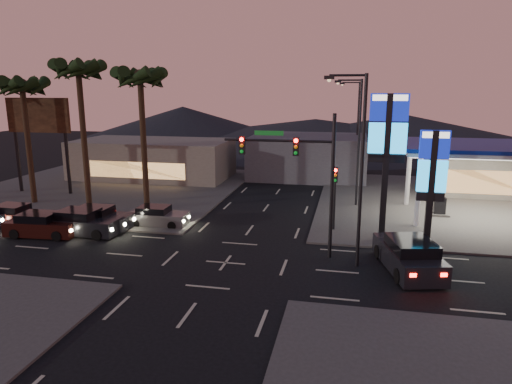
% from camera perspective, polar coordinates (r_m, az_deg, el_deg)
% --- Properties ---
extents(ground, '(140.00, 140.00, 0.00)m').
position_cam_1_polar(ground, '(25.17, -3.83, -8.82)').
color(ground, black).
rests_on(ground, ground).
extents(corner_lot_ne, '(24.00, 24.00, 0.12)m').
position_cam_1_polar(corner_lot_ne, '(40.74, 25.10, -1.50)').
color(corner_lot_ne, '#47443F').
rests_on(corner_lot_ne, ground).
extents(corner_lot_nw, '(24.00, 24.00, 0.12)m').
position_cam_1_polar(corner_lot_nw, '(45.50, -17.98, 0.49)').
color(corner_lot_nw, '#47443F').
rests_on(corner_lot_nw, ground).
extents(gas_station, '(12.20, 8.20, 5.47)m').
position_cam_1_polar(gas_station, '(36.06, 27.25, 4.72)').
color(gas_station, silver).
rests_on(gas_station, ground).
extents(convenience_store, '(10.00, 6.00, 4.00)m').
position_cam_1_polar(convenience_store, '(45.61, 26.40, 2.29)').
color(convenience_store, '#726B5B').
rests_on(convenience_store, ground).
extents(pylon_sign_tall, '(2.20, 0.35, 9.00)m').
position_cam_1_polar(pylon_sign_tall, '(28.24, 16.11, 6.47)').
color(pylon_sign_tall, black).
rests_on(pylon_sign_tall, ground).
extents(pylon_sign_short, '(1.60, 0.35, 7.00)m').
position_cam_1_polar(pylon_sign_short, '(27.78, 21.17, 2.39)').
color(pylon_sign_short, black).
rests_on(pylon_sign_short, ground).
extents(traffic_signal_mast, '(6.10, 0.39, 8.00)m').
position_cam_1_polar(traffic_signal_mast, '(24.97, 5.58, 3.44)').
color(traffic_signal_mast, black).
rests_on(traffic_signal_mast, ground).
extents(pedestal_signal, '(0.32, 0.39, 4.30)m').
position_cam_1_polar(pedestal_signal, '(30.18, 9.83, 0.48)').
color(pedestal_signal, black).
rests_on(pedestal_signal, ground).
extents(streetlight_near, '(2.14, 0.25, 10.00)m').
position_cam_1_polar(streetlight_near, '(23.78, 12.64, 3.92)').
color(streetlight_near, black).
rests_on(streetlight_near, ground).
extents(streetlight_mid, '(2.14, 0.25, 10.00)m').
position_cam_1_polar(streetlight_mid, '(36.69, 12.46, 6.95)').
color(streetlight_mid, black).
rests_on(streetlight_mid, ground).
extents(streetlight_far, '(2.14, 0.25, 10.00)m').
position_cam_1_polar(streetlight_far, '(50.64, 12.37, 8.48)').
color(streetlight_far, black).
rests_on(streetlight_far, ground).
extents(palm_a, '(4.41, 4.41, 10.86)m').
position_cam_1_polar(palm_a, '(35.53, -14.23, 12.68)').
color(palm_a, black).
rests_on(palm_a, ground).
extents(palm_b, '(4.41, 4.41, 11.46)m').
position_cam_1_polar(palm_b, '(37.98, -21.26, 13.02)').
color(palm_b, black).
rests_on(palm_b, ground).
extents(palm_c, '(4.41, 4.41, 10.26)m').
position_cam_1_polar(palm_c, '(40.88, -27.14, 10.89)').
color(palm_c, black).
rests_on(palm_c, ground).
extents(billboard, '(6.00, 0.30, 8.50)m').
position_cam_1_polar(billboard, '(44.66, -25.52, 7.80)').
color(billboard, black).
rests_on(billboard, ground).
extents(building_far_west, '(16.00, 8.00, 4.00)m').
position_cam_1_polar(building_far_west, '(49.51, -12.70, 4.04)').
color(building_far_west, '#726B5B').
rests_on(building_far_west, ground).
extents(building_far_mid, '(12.00, 9.00, 4.40)m').
position_cam_1_polar(building_far_mid, '(49.22, 6.58, 4.45)').
color(building_far_mid, '#4C4C51').
rests_on(building_far_mid, ground).
extents(hill_left, '(40.00, 40.00, 6.00)m').
position_cam_1_polar(hill_left, '(88.51, -9.09, 8.57)').
color(hill_left, black).
rests_on(hill_left, ground).
extents(hill_right, '(50.00, 50.00, 5.00)m').
position_cam_1_polar(hill_right, '(83.23, 17.87, 7.51)').
color(hill_right, black).
rests_on(hill_right, ground).
extents(hill_center, '(60.00, 60.00, 4.00)m').
position_cam_1_polar(hill_center, '(83.08, 7.42, 7.66)').
color(hill_center, black).
rests_on(hill_center, ground).
extents(car_lane_a_front, '(5.00, 2.21, 1.61)m').
position_cam_1_polar(car_lane_a_front, '(31.75, -20.86, -3.62)').
color(car_lane_a_front, black).
rests_on(car_lane_a_front, ground).
extents(car_lane_a_mid, '(4.73, 2.21, 1.51)m').
position_cam_1_polar(car_lane_a_mid, '(32.40, -25.16, -3.78)').
color(car_lane_a_mid, black).
rests_on(car_lane_a_mid, ground).
extents(car_lane_b_front, '(4.24, 1.88, 1.36)m').
position_cam_1_polar(car_lane_b_front, '(32.24, -12.25, -3.03)').
color(car_lane_b_front, '#5C5C5F').
rests_on(car_lane_b_front, ground).
extents(car_lane_b_mid, '(4.69, 2.07, 1.51)m').
position_cam_1_polar(car_lane_b_mid, '(32.61, -19.17, -3.15)').
color(car_lane_b_mid, black).
rests_on(car_lane_b_mid, ground).
extents(car_lane_b_rear, '(4.37, 1.97, 1.40)m').
position_cam_1_polar(car_lane_b_rear, '(35.95, -27.94, -2.59)').
color(car_lane_b_rear, black).
rests_on(car_lane_b_rear, ground).
extents(suv_station, '(3.40, 5.66, 1.77)m').
position_cam_1_polar(suv_station, '(25.09, 18.55, -7.54)').
color(suv_station, black).
rests_on(suv_station, ground).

